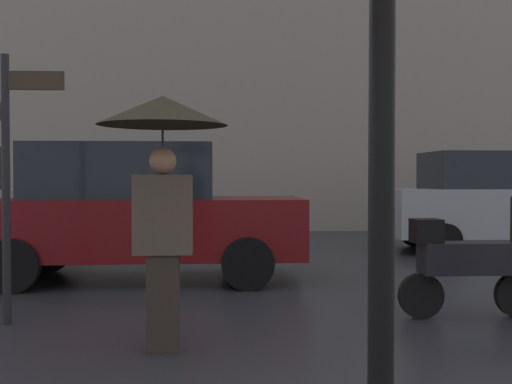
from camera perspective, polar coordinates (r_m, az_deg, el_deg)
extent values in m
cylinder|color=black|center=(1.67, 11.50, -4.23)|extent=(0.07, 0.07, 2.54)
cube|color=#2A241E|center=(5.20, -8.56, -10.08)|extent=(0.26, 0.17, 0.80)
cube|color=#473D33|center=(5.10, -8.59, -2.06)|extent=(0.48, 0.22, 0.65)
sphere|color=#936B4C|center=(5.09, -8.61, 2.84)|extent=(0.22, 0.22, 0.22)
cylinder|color=black|center=(5.10, -8.61, 4.43)|extent=(0.02, 0.02, 0.30)
cone|color=black|center=(5.12, -8.62, 7.45)|extent=(1.07, 1.07, 0.24)
cylinder|color=black|center=(6.55, 14.99, -9.24)|extent=(0.46, 0.09, 0.46)
cube|color=black|center=(6.67, 19.13, -5.78)|extent=(1.01, 0.32, 0.32)
cube|color=black|center=(6.48, 15.45, -3.47)|extent=(0.28, 0.28, 0.24)
cube|color=#590C0F|center=(8.70, -10.69, -3.20)|extent=(4.48, 1.69, 0.81)
cube|color=black|center=(8.71, -12.18, 1.89)|extent=(2.47, 1.56, 0.74)
cylinder|color=black|center=(9.53, -1.28, -5.22)|extent=(0.67, 0.18, 0.67)
cylinder|color=black|center=(7.85, -0.76, -6.64)|extent=(0.67, 0.18, 0.67)
cylinder|color=black|center=(9.85, -18.55, -5.07)|extent=(0.67, 0.18, 0.67)
cylinder|color=black|center=(8.24, -21.59, -6.36)|extent=(0.67, 0.18, 0.67)
cube|color=gray|center=(12.87, 21.84, -1.72)|extent=(4.50, 1.66, 0.91)
cube|color=black|center=(12.76, 20.96, 1.88)|extent=(2.48, 1.53, 0.71)
cylinder|color=black|center=(13.13, 14.47, -3.58)|extent=(0.61, 0.18, 0.61)
cylinder|color=black|center=(11.57, 17.04, -4.27)|extent=(0.61, 0.18, 0.61)
cylinder|color=black|center=(10.90, -19.55, -4.48)|extent=(0.67, 0.18, 0.67)
cylinder|color=black|center=(9.32, -22.38, -5.50)|extent=(0.67, 0.18, 0.67)
cylinder|color=black|center=(6.44, -22.09, 0.18)|extent=(0.08, 0.08, 2.62)
cube|color=#33281E|center=(6.43, -19.77, 9.66)|extent=(0.56, 0.04, 0.18)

